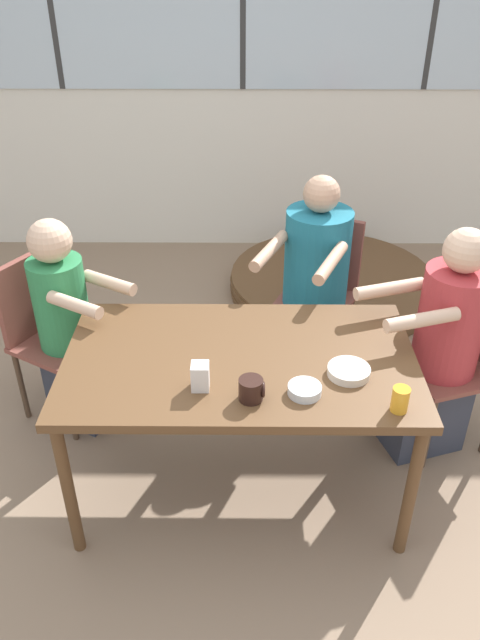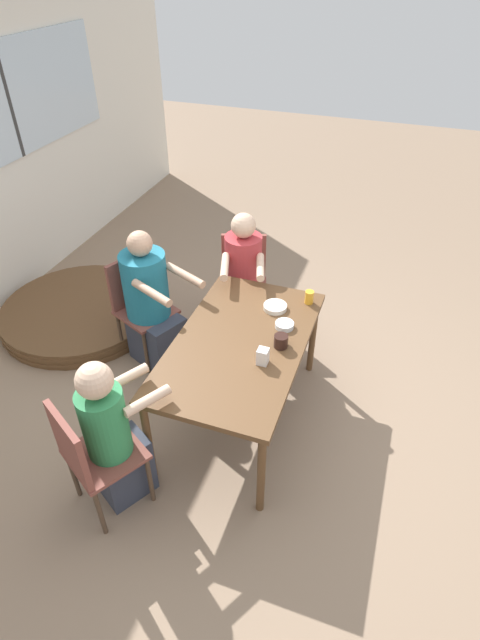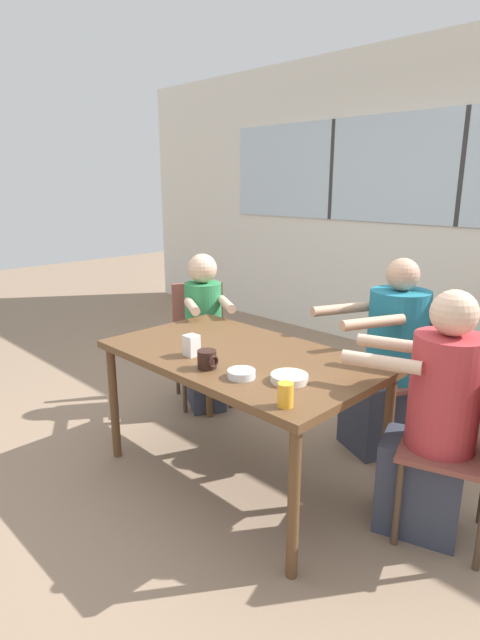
# 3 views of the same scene
# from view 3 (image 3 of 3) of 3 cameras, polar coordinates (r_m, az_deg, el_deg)

# --- Properties ---
(ground_plane) EXTENTS (16.00, 16.00, 0.00)m
(ground_plane) POSITION_cam_3_polar(r_m,az_deg,el_deg) (2.94, 0.00, -17.35)
(ground_plane) COLOR #8C725B
(wall_back_with_windows) EXTENTS (8.40, 0.08, 2.80)m
(wall_back_with_windows) POSITION_cam_3_polar(r_m,az_deg,el_deg) (4.73, 23.88, 12.10)
(wall_back_with_windows) COLOR white
(wall_back_with_windows) RESTS_ON ground_plane
(dining_table) EXTENTS (1.45, 0.84, 0.73)m
(dining_table) POSITION_cam_3_polar(r_m,az_deg,el_deg) (2.64, 0.00, -5.14)
(dining_table) COLOR brown
(dining_table) RESTS_ON ground_plane
(chair_for_woman_green_shirt) EXTENTS (0.50, 0.50, 0.87)m
(chair_for_woman_green_shirt) POSITION_cam_3_polar(r_m,az_deg,el_deg) (2.45, 25.04, -12.09)
(chair_for_woman_green_shirt) COLOR brown
(chair_for_woman_green_shirt) RESTS_ON ground_plane
(chair_for_man_blue_shirt) EXTENTS (0.55, 0.55, 0.87)m
(chair_for_man_blue_shirt) POSITION_cam_3_polar(r_m,az_deg,el_deg) (3.74, -4.56, -1.27)
(chair_for_man_blue_shirt) COLOR brown
(chair_for_man_blue_shirt) RESTS_ON ground_plane
(chair_for_man_teal_shirt) EXTENTS (0.53, 0.53, 0.87)m
(chair_for_man_teal_shirt) POSITION_cam_3_polar(r_m,az_deg,el_deg) (3.25, 19.10, -4.68)
(chair_for_man_teal_shirt) COLOR brown
(chair_for_man_teal_shirt) RESTS_ON ground_plane
(person_woman_green_shirt) EXTENTS (0.61, 0.46, 1.16)m
(person_woman_green_shirt) POSITION_cam_3_polar(r_m,az_deg,el_deg) (2.45, 21.17, -11.43)
(person_woman_green_shirt) COLOR #333847
(person_woman_green_shirt) RESTS_ON ground_plane
(person_man_blue_shirt) EXTENTS (0.54, 0.46, 1.12)m
(person_man_blue_shirt) POSITION_cam_3_polar(r_m,az_deg,el_deg) (3.59, -4.08, -1.96)
(person_man_blue_shirt) COLOR #333847
(person_man_blue_shirt) RESTS_ON ground_plane
(person_man_teal_shirt) EXTENTS (0.57, 0.72, 1.18)m
(person_man_teal_shirt) POSITION_cam_3_polar(r_m,az_deg,el_deg) (3.15, 16.74, -5.10)
(person_man_teal_shirt) COLOR #333847
(person_man_teal_shirt) RESTS_ON ground_plane
(coffee_mug) EXTENTS (0.10, 0.09, 0.09)m
(coffee_mug) POSITION_cam_3_polar(r_m,az_deg,el_deg) (2.40, -3.76, -4.52)
(coffee_mug) COLOR black
(coffee_mug) RESTS_ON dining_table
(juice_glass) EXTENTS (0.06, 0.06, 0.10)m
(juice_glass) POSITION_cam_3_polar(r_m,az_deg,el_deg) (2.01, 5.22, -8.51)
(juice_glass) COLOR gold
(juice_glass) RESTS_ON dining_table
(milk_carton_small) EXTENTS (0.07, 0.07, 0.11)m
(milk_carton_small) POSITION_cam_3_polar(r_m,az_deg,el_deg) (2.57, -5.56, -2.91)
(milk_carton_small) COLOR silver
(milk_carton_small) RESTS_ON dining_table
(bowl_white_shallow) EXTENTS (0.17, 0.17, 0.03)m
(bowl_white_shallow) POSITION_cam_3_polar(r_m,az_deg,el_deg) (2.26, 5.65, -6.60)
(bowl_white_shallow) COLOR silver
(bowl_white_shallow) RESTS_ON dining_table
(bowl_cereal) EXTENTS (0.13, 0.13, 0.04)m
(bowl_cereal) POSITION_cam_3_polar(r_m,az_deg,el_deg) (2.29, 0.17, -6.17)
(bowl_cereal) COLOR silver
(bowl_cereal) RESTS_ON dining_table
(folded_table_stack) EXTENTS (1.44, 1.44, 0.15)m
(folded_table_stack) POSITION_cam_3_polar(r_m,az_deg,el_deg) (4.01, 25.76, -8.38)
(folded_table_stack) COLOR brown
(folded_table_stack) RESTS_ON ground_plane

